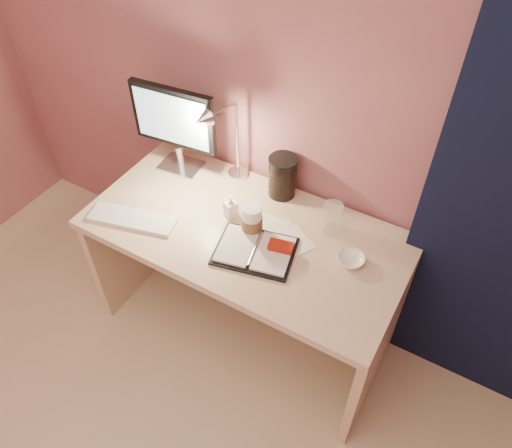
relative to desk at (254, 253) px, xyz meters
The scene contains 12 objects.
desk is the anchor object (origin of this frame).
monitor 0.71m from the desk, 164.96° to the left, with size 0.41×0.17×0.44m.
keyboard 0.58m from the desk, 149.15° to the right, with size 0.39×0.11×0.02m, color silver.
planner 0.31m from the desk, 55.97° to the right, with size 0.37×0.31×0.05m.
paper_b 0.24m from the desk, 11.31° to the right, with size 0.15×0.15×0.00m, color white.
paper_c 0.31m from the desk, 12.68° to the right, with size 0.16×0.16×0.00m, color white.
coffee_cup 0.30m from the desk, 66.41° to the right, with size 0.09×0.09×0.15m.
clear_cup 0.45m from the desk, 18.74° to the left, with size 0.08×0.08×0.15m, color white.
bowl 0.53m from the desk, ahead, with size 0.11×0.11×0.03m, color white.
lotion_bottle 0.30m from the desk, 164.61° to the right, with size 0.05×0.05×0.11m, color white.
dark_jar 0.38m from the desk, 83.58° to the left, with size 0.13×0.13×0.18m, color black.
desk_lamp 0.54m from the desk, 145.54° to the left, with size 0.16×0.26×0.42m.
Camera 1 is at (0.79, 0.11, 2.29)m, focal length 35.00 mm.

